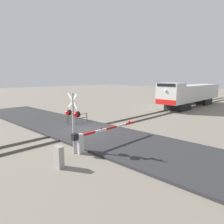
% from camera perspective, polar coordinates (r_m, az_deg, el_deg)
% --- Properties ---
extents(ground_plane, '(160.00, 160.00, 0.00)m').
position_cam_1_polar(ground_plane, '(17.90, -7.35, -5.42)').
color(ground_plane, gray).
extents(rail_track_left, '(0.08, 80.00, 0.15)m').
position_cam_1_polar(rail_track_left, '(18.43, -8.76, -4.77)').
color(rail_track_left, '#59544C').
rests_on(rail_track_left, ground_plane).
extents(rail_track_right, '(0.08, 80.00, 0.15)m').
position_cam_1_polar(rail_track_right, '(17.34, -5.86, -5.62)').
color(rail_track_right, '#59544C').
rests_on(rail_track_right, ground_plane).
extents(road_surface, '(36.00, 5.98, 0.16)m').
position_cam_1_polar(road_surface, '(17.88, -7.36, -5.17)').
color(road_surface, '#2D2D30').
rests_on(road_surface, ground_plane).
extents(locomotive, '(3.00, 15.89, 3.83)m').
position_cam_1_polar(locomotive, '(34.46, 20.73, 4.66)').
color(locomotive, black).
rests_on(locomotive, ground_plane).
extents(crossing_signal, '(1.18, 0.33, 3.70)m').
position_cam_1_polar(crossing_signal, '(12.56, -10.65, -1.35)').
color(crossing_signal, '#ADADB2').
rests_on(crossing_signal, ground_plane).
extents(crossing_gate, '(0.36, 5.84, 1.32)m').
position_cam_1_polar(crossing_gate, '(13.29, -6.31, -7.03)').
color(crossing_gate, silver).
rests_on(crossing_gate, ground_plane).
extents(utility_cabinet, '(0.55, 0.31, 1.13)m').
position_cam_1_polar(utility_cabinet, '(11.23, -14.37, -11.83)').
color(utility_cabinet, '#999993').
rests_on(utility_cabinet, ground_plane).
extents(guard_railing, '(0.08, 2.41, 0.95)m').
position_cam_1_polar(guard_railing, '(20.93, -9.41, -1.55)').
color(guard_railing, '#4C4742').
rests_on(guard_railing, ground_plane).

